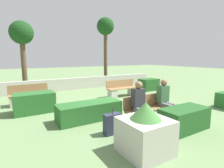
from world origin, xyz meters
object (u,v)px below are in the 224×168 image
bench_front (150,112)px  tree_leftmost (22,36)px  bench_right_side (122,90)px  person_seated_man (141,102)px  bench_left_side (29,97)px  person_seated_woman (166,98)px  tree_center_left (105,30)px  planter_corner_left (145,131)px  suitcase (112,124)px

bench_front → tree_leftmost: tree_leftmost is taller
bench_right_side → person_seated_man: bearing=-118.1°
bench_left_side → person_seated_woman: 5.74m
bench_front → bench_right_side: bearing=68.7°
tree_leftmost → tree_center_left: (5.77, -0.03, 0.78)m
bench_right_side → tree_center_left: tree_center_left is taller
bench_left_side → planter_corner_left: bearing=-75.6°
planter_corner_left → suitcase: size_ratio=1.49×
tree_leftmost → person_seated_woman: bearing=-67.8°
person_seated_man → bench_right_side: bearing=62.7°
bench_left_side → suitcase: 4.70m
suitcase → tree_center_left: 10.07m
person_seated_woman → planter_corner_left: person_seated_woman is taller
bench_front → suitcase: bearing=-176.2°
bench_front → tree_leftmost: (-2.83, 8.13, 3.00)m
person_seated_woman → tree_leftmost: tree_leftmost is taller
bench_right_side → planter_corner_left: planter_corner_left is taller
bench_left_side → tree_center_left: bearing=30.3°
bench_front → planter_corner_left: bearing=-136.9°
person_seated_man → planter_corner_left: 1.45m
bench_right_side → suitcase: bench_right_side is taller
person_seated_man → person_seated_woman: person_seated_man is taller
bench_left_side → person_seated_man: size_ratio=1.19×
planter_corner_left → bench_front: bearing=43.1°
person_seated_man → tree_center_left: bearing=67.3°
bench_front → person_seated_man: (-0.52, -0.14, 0.43)m
person_seated_man → planter_corner_left: (-0.85, -1.14, -0.28)m
person_seated_man → suitcase: size_ratio=1.80×
bench_right_side → planter_corner_left: (-2.74, -4.81, 0.15)m
person_seated_man → tree_center_left: (3.45, 8.24, 3.35)m
person_seated_woman → tree_leftmost: size_ratio=0.32×
bench_front → person_seated_man: size_ratio=1.31×
suitcase → planter_corner_left: bearing=-85.2°
bench_right_side → tree_leftmost: 6.92m
tree_center_left → tree_leftmost: bearing=179.7°
bench_right_side → person_seated_woman: size_ratio=1.27×
bench_front → person_seated_man: bearing=-165.1°
bench_left_side → bench_right_side: size_ratio=0.95×
bench_right_side → suitcase: (-2.84, -3.62, -0.05)m
planter_corner_left → tree_leftmost: (-1.46, 9.41, 2.85)m
person_seated_man → suitcase: 1.07m
bench_left_side → person_seated_woman: person_seated_woman is taller
person_seated_woman → tree_leftmost: (-3.37, 8.27, 2.58)m
bench_right_side → person_seated_woman: (-0.83, -3.66, 0.43)m
bench_front → suitcase: bench_front is taller
planter_corner_left → person_seated_woman: bearing=30.9°
tree_center_left → bench_left_side: bearing=-147.7°
tree_center_left → person_seated_woman: bearing=-106.2°
planter_corner_left → tree_center_left: size_ratio=0.22×
bench_front → bench_right_side: size_ratio=1.04×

